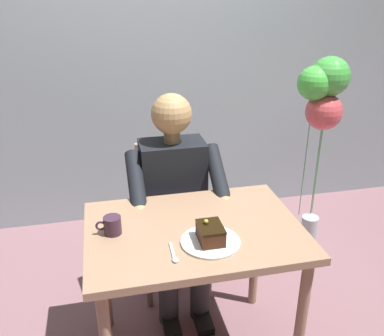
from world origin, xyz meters
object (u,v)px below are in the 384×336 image
balloon_display (323,102)px  chair (171,209)px  dining_table (194,247)px  seated_person (176,200)px  coffee_cup (112,225)px  cake_slice (210,233)px  dessert_spoon (174,255)px

balloon_display → chair: bearing=10.3°
dining_table → seated_person: 0.47m
coffee_cup → chair: bearing=-120.7°
cake_slice → chair: bearing=-87.0°
cake_slice → coffee_cup: (0.40, -0.16, -0.01)m
dessert_spoon → coffee_cup: bearing=-44.2°
coffee_cup → seated_person: bearing=-129.6°
chair → coffee_cup: 0.77m
coffee_cup → cake_slice: bearing=157.7°
dining_table → coffee_cup: coffee_cup is taller
dining_table → balloon_display: 1.40m
dining_table → cake_slice: size_ratio=7.23×
dining_table → balloon_display: (-1.05, -0.83, 0.41)m
cake_slice → coffee_cup: 0.43m
chair → seated_person: size_ratio=0.72×
chair → dining_table: bearing=90.0°
seated_person → dessert_spoon: seated_person is taller
seated_person → cake_slice: 0.62m
chair → balloon_display: 1.21m
seated_person → dessert_spoon: bearing=79.0°
dining_table → dessert_spoon: bearing=56.1°
seated_person → balloon_display: 1.18m
dining_table → dessert_spoon: (0.13, 0.19, 0.11)m
seated_person → dessert_spoon: (0.13, 0.66, 0.11)m
balloon_display → dessert_spoon: bearing=41.0°
cake_slice → dessert_spoon: cake_slice is taller
dining_table → dessert_spoon: 0.25m
chair → seated_person: (0.00, 0.17, 0.16)m
coffee_cup → balloon_display: balloon_display is taller
dining_table → coffee_cup: 0.39m
dessert_spoon → balloon_display: bearing=-139.0°
dining_table → dessert_spoon: size_ratio=6.78×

